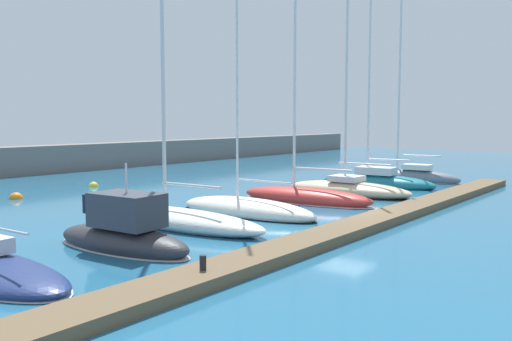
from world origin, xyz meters
The scene contains 13 objects.
ground_plane centered at (0.00, 0.00, 0.00)m, with size 120.00×120.00×0.00m, color #236084.
dock_pier centered at (0.00, -2.00, 0.19)m, with size 37.13×1.71×0.38m, color brown.
breakwater_seawall centered at (0.00, 31.97, 1.22)m, with size 108.00×2.32×2.45m, color slate.
motorboat_charcoal_second centered at (-11.01, 3.18, 0.59)m, with size 2.63×6.47×3.50m.
sailboat_white_third centered at (-6.85, 4.76, 0.43)m, with size 2.97×9.72×14.57m.
sailboat_ivory_fourth centered at (-2.47, 4.28, 0.29)m, with size 2.65×8.23×18.09m.
sailboat_red_fifth centered at (2.69, 4.08, 0.43)m, with size 2.93×8.45×15.49m.
sailboat_sand_sixth centered at (7.00, 3.71, 0.45)m, with size 3.07×8.54×16.00m.
sailboat_teal_seventh centered at (12.20, 4.22, 0.44)m, with size 3.26×8.50×16.62m.
sailboat_slate_eighth centered at (16.70, 3.57, 0.40)m, with size 2.69×7.72×14.24m.
mooring_buoy_orange centered at (-6.94, 18.56, 0.00)m, with size 0.79×0.79×0.79m, color orange.
mooring_buoy_yellow centered at (-0.42, 20.04, 0.00)m, with size 0.68×0.68×0.68m, color yellow.
dock_bollard centered at (-12.16, -2.00, 0.60)m, with size 0.20×0.20×0.44m, color black.
Camera 1 is at (-23.42, -12.87, 4.79)m, focal length 38.16 mm.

